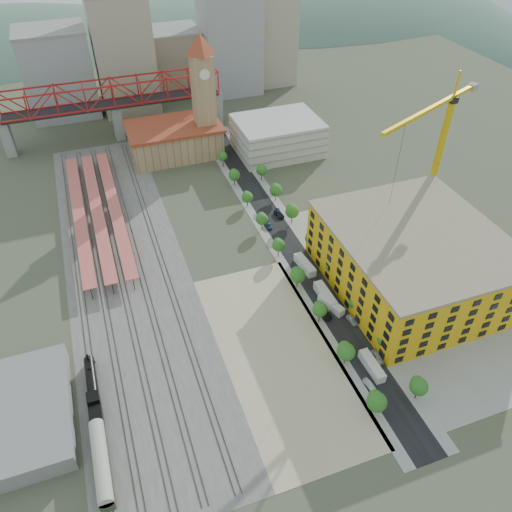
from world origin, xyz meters
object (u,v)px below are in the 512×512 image
object	(u,v)px
construction_building	(413,260)
locomotive	(93,390)
coach	(102,463)
site_trailer_c	(325,295)
tower_crane	(438,138)
site_trailer_b	(331,305)
site_trailer_d	(305,265)
site_trailer_a	(372,366)
car_0	(369,384)
clock_tower	(203,85)

from	to	relation	value
construction_building	locomotive	xyz separation A→B (m)	(-92.00, -8.42, -7.35)
coach	site_trailer_c	distance (m)	72.77
tower_crane	site_trailer_b	distance (m)	61.48
coach	tower_crane	world-z (taller)	tower_crane
locomotive	site_trailer_d	distance (m)	70.62
site_trailer_a	site_trailer_d	world-z (taller)	site_trailer_d
locomotive	car_0	xyz separation A→B (m)	(63.00, -19.89, -1.39)
car_0	tower_crane	bearing A→B (deg)	39.83
site_trailer_b	coach	bearing A→B (deg)	-177.15
construction_building	site_trailer_b	distance (m)	27.31
locomotive	site_trailer_a	world-z (taller)	locomotive
locomotive	site_trailer_c	bearing A→B (deg)	9.41
site_trailer_c	clock_tower	bearing A→B (deg)	93.93
site_trailer_a	site_trailer_c	size ratio (longest dim) A/B	0.93
construction_building	tower_crane	size ratio (longest dim) A/B	0.98
tower_crane	site_trailer_b	bearing A→B (deg)	-150.05
site_trailer_b	car_0	world-z (taller)	site_trailer_b
construction_building	site_trailer_a	xyz separation A→B (m)	(-26.00, -24.03, -8.12)
construction_building	car_0	xyz separation A→B (m)	(-29.00, -28.31, -8.74)
site_trailer_a	site_trailer_b	distance (m)	22.65
tower_crane	site_trailer_d	xyz separation A→B (m)	(-46.12, -8.49, -30.62)
car_0	site_trailer_b	bearing A→B (deg)	76.03
clock_tower	tower_crane	xyz separation A→B (m)	(54.12, -74.81, 3.26)
clock_tower	construction_building	bearing A→B (deg)	-71.22
locomotive	site_trailer_a	xyz separation A→B (m)	(66.00, -15.62, -0.77)
site_trailer_b	locomotive	bearing A→B (deg)	166.90
site_trailer_c	site_trailer_d	distance (m)	14.18
construction_building	site_trailer_b	bearing A→B (deg)	-176.94
construction_building	car_0	size ratio (longest dim) A/B	12.86
site_trailer_d	site_trailer_a	bearing A→B (deg)	-95.78
clock_tower	site_trailer_a	size ratio (longest dim) A/B	5.52
coach	car_0	distance (m)	63.05
clock_tower	site_trailer_c	size ratio (longest dim) A/B	5.13
tower_crane	site_trailer_c	world-z (taller)	tower_crane
tower_crane	car_0	bearing A→B (deg)	-132.56
tower_crane	site_trailer_d	distance (m)	56.00
construction_building	locomotive	bearing A→B (deg)	-174.77
site_trailer_c	site_trailer_d	xyz separation A→B (m)	(0.00, 14.18, -0.05)
tower_crane	site_trailer_a	world-z (taller)	tower_crane
construction_building	site_trailer_a	bearing A→B (deg)	-137.25
tower_crane	clock_tower	bearing A→B (deg)	125.88
site_trailer_a	site_trailer_c	distance (m)	26.55
site_trailer_a	site_trailer_d	distance (m)	40.73
coach	tower_crane	distance (m)	127.45
site_trailer_d	car_0	distance (m)	45.10
locomotive	site_trailer_a	size ratio (longest dim) A/B	2.34
locomotive	tower_crane	distance (m)	120.80
tower_crane	coach	bearing A→B (deg)	-154.58
construction_building	locomotive	distance (m)	92.68
clock_tower	coach	world-z (taller)	clock_tower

